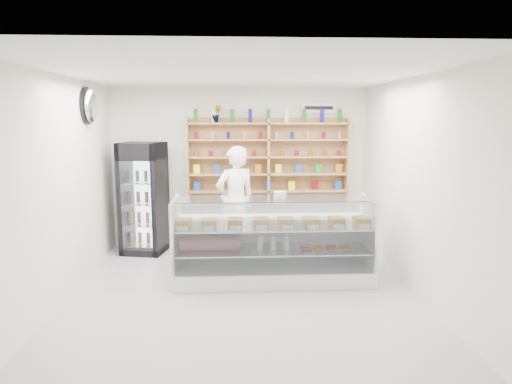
{
  "coord_description": "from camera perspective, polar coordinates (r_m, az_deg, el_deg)",
  "views": [
    {
      "loc": [
        -0.12,
        -5.62,
        2.27
      ],
      "look_at": [
        0.21,
        0.9,
        1.21
      ],
      "focal_mm": 32.0,
      "sensor_mm": 36.0,
      "label": 1
    }
  ],
  "objects": [
    {
      "name": "security_mirror",
      "position": [
        7.13,
        -19.96,
        10.12
      ],
      "size": [
        0.15,
        0.5,
        0.5
      ],
      "primitive_type": "ellipsoid",
      "color": "silver",
      "rests_on": "left_wall"
    },
    {
      "name": "room",
      "position": [
        5.69,
        -1.68,
        0.41
      ],
      "size": [
        5.0,
        5.0,
        5.0
      ],
      "color": "#ADACB1",
      "rests_on": "ground"
    },
    {
      "name": "shop_worker",
      "position": [
        7.41,
        -2.58,
        -1.31
      ],
      "size": [
        0.79,
        0.67,
        1.84
      ],
      "primitive_type": "imported",
      "rotation": [
        0.0,
        0.0,
        3.55
      ],
      "color": "white",
      "rests_on": "floor"
    },
    {
      "name": "drinks_cooler",
      "position": [
        7.92,
        -13.86,
        -0.73
      ],
      "size": [
        0.79,
        0.78,
        1.87
      ],
      "rotation": [
        0.0,
        0.0,
        -0.2
      ],
      "color": "black",
      "rests_on": "floor"
    },
    {
      "name": "display_counter",
      "position": [
        6.45,
        2.09,
        -8.24
      ],
      "size": [
        2.74,
        0.82,
        1.19
      ],
      "color": "white",
      "rests_on": "floor"
    },
    {
      "name": "potted_plant",
      "position": [
        7.97,
        -4.98,
        9.69
      ],
      "size": [
        0.17,
        0.14,
        0.29
      ],
      "primitive_type": "imported",
      "rotation": [
        0.0,
        0.0,
        0.05
      ],
      "color": "#1E6626",
      "rests_on": "wall_shelving"
    },
    {
      "name": "wall_shelving",
      "position": [
        8.02,
        1.53,
        4.38
      ],
      "size": [
        2.84,
        0.28,
        1.33
      ],
      "color": "tan",
      "rests_on": "back_wall"
    },
    {
      "name": "wall_sign",
      "position": [
        8.24,
        7.85,
        10.38
      ],
      "size": [
        0.62,
        0.03,
        0.2
      ],
      "primitive_type": "cube",
      "color": "white",
      "rests_on": "back_wall"
    }
  ]
}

